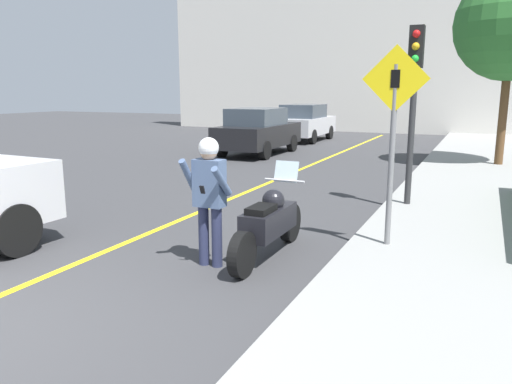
# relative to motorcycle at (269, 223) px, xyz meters

# --- Properties ---
(road_center_line) EXTENTS (0.12, 36.00, 0.01)m
(road_center_line) POSITION_rel_motorcycle_xyz_m (-2.27, 2.47, -0.49)
(road_center_line) COLOR yellow
(road_center_line) RESTS_ON ground
(building_backdrop) EXTENTS (28.00, 1.20, 8.36)m
(building_backdrop) POSITION_rel_motorcycle_xyz_m (-1.67, 22.47, 3.69)
(building_backdrop) COLOR beige
(building_backdrop) RESTS_ON ground
(motorcycle) EXTENTS (0.62, 2.28, 1.28)m
(motorcycle) POSITION_rel_motorcycle_xyz_m (0.00, 0.00, 0.00)
(motorcycle) COLOR black
(motorcycle) RESTS_ON ground
(person_biker) EXTENTS (0.59, 0.47, 1.72)m
(person_biker) POSITION_rel_motorcycle_xyz_m (-0.58, -0.65, 0.56)
(person_biker) COLOR #282D4C
(person_biker) RESTS_ON ground
(crossing_sign) EXTENTS (0.91, 0.08, 2.79)m
(crossing_sign) POSITION_rel_motorcycle_xyz_m (1.47, 0.89, 1.31)
(crossing_sign) COLOR slate
(crossing_sign) RESTS_ON sidewalk_curb
(traffic_light) EXTENTS (0.26, 0.30, 3.35)m
(traffic_light) POSITION_rel_motorcycle_xyz_m (1.36, 3.71, 1.97)
(traffic_light) COLOR #2D2D30
(traffic_light) RESTS_ON sidewalk_curb
(street_tree) EXTENTS (3.19, 3.19, 5.62)m
(street_tree) POSITION_rel_motorcycle_xyz_m (3.08, 10.40, 3.64)
(street_tree) COLOR brown
(street_tree) RESTS_ON sidewalk_curb
(parked_car_black) EXTENTS (1.88, 4.20, 1.68)m
(parked_car_black) POSITION_rel_motorcycle_xyz_m (-4.91, 10.47, 0.36)
(parked_car_black) COLOR black
(parked_car_black) RESTS_ON ground
(parked_car_silver) EXTENTS (1.88, 4.20, 1.68)m
(parked_car_silver) POSITION_rel_motorcycle_xyz_m (-5.03, 15.94, 0.36)
(parked_car_silver) COLOR black
(parked_car_silver) RESTS_ON ground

